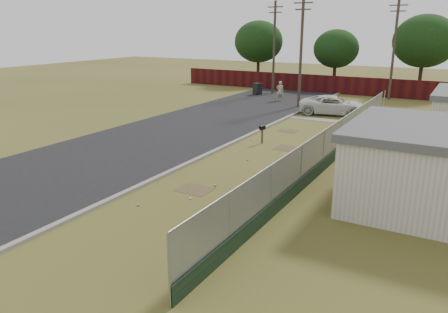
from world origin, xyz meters
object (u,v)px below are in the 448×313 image
Objects in this scene: fire_hydrant at (249,215)px; pickup_truck at (334,105)px; trash_bin at (257,89)px; mailbox at (262,129)px; pedestrian at (280,91)px.

pickup_truck is (-3.12, 21.01, 0.36)m from fire_hydrant.
trash_bin is (-9.60, 6.44, -0.14)m from pickup_truck.
fire_hydrant is 0.15× the size of pickup_truck.
mailbox is 19.19m from trash_bin.
trash_bin is at bearing 114.87° from fire_hydrant.
trash_bin is at bearing 42.57° from pickup_truck.
trash_bin reaches higher than fire_hydrant.
fire_hydrant is 0.69× the size of trash_bin.
pickup_truck is 11.56m from trash_bin.
pickup_truck is at bearing 84.10° from mailbox.
pedestrian is (-9.27, 24.99, 0.54)m from fire_hydrant.
trash_bin is at bearing -55.25° from pedestrian.
pedestrian is at bearing 43.47° from pickup_truck.
mailbox is 0.21× the size of pickup_truck.
pickup_truck is 7.32m from pedestrian.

